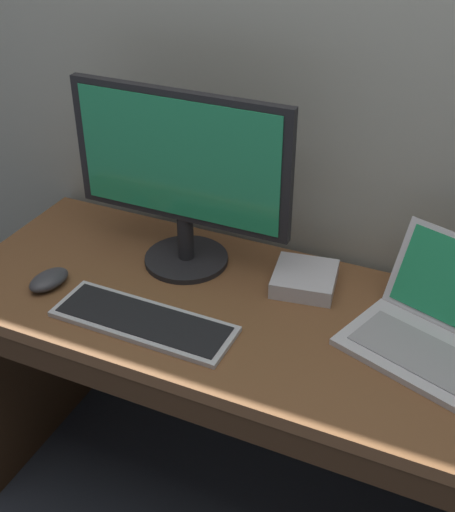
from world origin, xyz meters
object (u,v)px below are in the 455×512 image
(wired_keyboard, at_px, (143,321))
(computer_mouse, at_px, (49,280))
(laptop_silver, at_px, (435,331))
(external_monitor, at_px, (181,174))
(external_drive_box, at_px, (305,279))

(wired_keyboard, height_order, computer_mouse, computer_mouse)
(laptop_silver, distance_m, external_monitor, 0.70)
(laptop_silver, xyz_separation_m, external_monitor, (-0.66, 0.07, 0.22))
(laptop_silver, xyz_separation_m, wired_keyboard, (-0.63, -0.20, -0.04))
(computer_mouse, bearing_deg, external_drive_box, 36.27)
(external_monitor, xyz_separation_m, wired_keyboard, (0.03, -0.27, -0.26))
(external_monitor, xyz_separation_m, computer_mouse, (-0.26, -0.23, -0.24))
(external_monitor, distance_m, computer_mouse, 0.43)
(external_monitor, height_order, wired_keyboard, external_monitor)
(external_monitor, bearing_deg, computer_mouse, -138.42)
(computer_mouse, relative_size, external_drive_box, 0.72)
(external_monitor, height_order, external_drive_box, external_monitor)
(external_monitor, bearing_deg, wired_keyboard, -83.50)
(laptop_silver, relative_size, external_drive_box, 2.66)
(laptop_silver, bearing_deg, wired_keyboard, -162.57)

